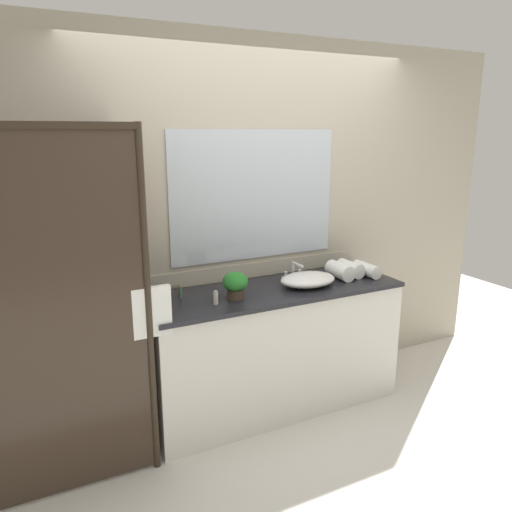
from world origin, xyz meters
name	(u,v)px	position (x,y,z in m)	size (l,w,h in m)	color
ground_plane	(274,405)	(0.00, 0.00, 0.00)	(8.00, 8.00, 0.00)	silver
wall_back_with_mirror	(253,223)	(0.00, 0.34, 1.30)	(4.40, 0.06, 2.60)	#B2A893
vanity_cabinet	(274,348)	(0.00, 0.01, 0.45)	(1.80, 0.58, 0.90)	silver
shower_enclosure	(84,309)	(-1.28, -0.19, 1.03)	(1.20, 0.59, 2.00)	#2D2319
sink_basin	(308,279)	(0.24, -0.04, 0.94)	(0.41, 0.30, 0.09)	white
faucet	(294,273)	(0.24, 0.15, 0.94)	(0.17, 0.15, 0.13)	silver
potted_plant	(235,284)	(-0.33, -0.06, 1.00)	(0.17, 0.17, 0.18)	#473828
amenity_bottle_shampoo	(161,291)	(-0.75, 0.17, 0.94)	(0.03, 0.03, 0.09)	silver
amenity_bottle_body_wash	(180,291)	(-0.64, 0.11, 0.94)	(0.03, 0.03, 0.09)	#4C7056
amenity_bottle_lotion	(216,298)	(-0.48, -0.10, 0.94)	(0.03, 0.03, 0.09)	silver
rolled_towel_near_edge	(366,269)	(0.76, -0.03, 0.95)	(0.10, 0.10, 0.23)	white
rolled_towel_middle	(350,269)	(0.65, 0.03, 0.96)	(0.11, 0.11, 0.22)	white
rolled_towel_far_edge	(340,271)	(0.54, 0.00, 0.96)	(0.12, 0.12, 0.22)	white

